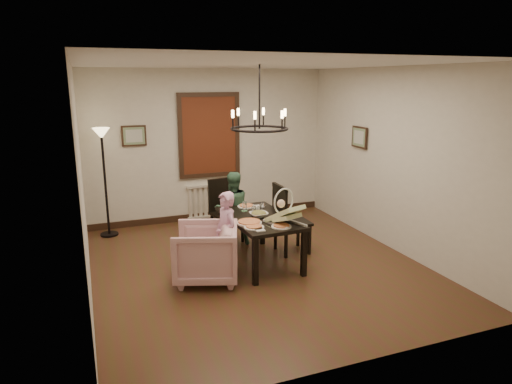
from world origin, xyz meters
TOP-DOWN VIEW (x-y plane):
  - room_shell at (0.00, 0.37)m, footprint 4.51×5.00m
  - dining_table at (0.08, 0.12)m, footprint 0.90×1.52m
  - chair_far at (-0.08, 1.17)m, footprint 0.53×0.53m
  - chair_right at (0.70, 0.32)m, footprint 0.48×0.48m
  - armchair at (-0.80, -0.19)m, footprint 1.05×1.04m
  - elderly_woman at (-0.51, -0.14)m, footprint 0.29×0.39m
  - seated_man at (-0.05, 0.96)m, footprint 0.52×0.42m
  - baby_bouncer at (0.27, -0.33)m, footprint 0.53×0.62m
  - salad_bowl at (0.07, 0.12)m, footprint 0.31×0.31m
  - pizza_platter at (-0.17, -0.14)m, footprint 0.34×0.34m
  - drinking_glass at (0.03, 0.21)m, footprint 0.06×0.06m
  - window_blinds at (0.00, 2.46)m, footprint 1.00×0.03m
  - radiator at (0.00, 2.48)m, footprint 0.92×0.12m
  - picture_back at (-1.35, 2.47)m, footprint 0.42×0.03m
  - picture_right at (2.21, 0.90)m, footprint 0.03×0.42m
  - floor_lamp at (-1.90, 2.15)m, footprint 0.30×0.30m
  - chandelier at (0.08, 0.12)m, footprint 0.80×0.80m

SIDE VIEW (x-z plane):
  - radiator at x=0.00m, z-range 0.04..0.66m
  - armchair at x=-0.80m, z-range 0.00..0.76m
  - elderly_woman at x=-0.51m, z-range 0.00..0.97m
  - seated_man at x=-0.05m, z-range 0.00..0.99m
  - chair_far at x=-0.08m, z-range 0.00..1.03m
  - chair_right at x=0.70m, z-range 0.00..1.09m
  - dining_table at x=0.08m, z-range 0.26..0.96m
  - pizza_platter at x=-0.17m, z-range 0.70..0.74m
  - salad_bowl at x=0.07m, z-range 0.70..0.77m
  - drinking_glass at x=0.03m, z-range 0.70..0.82m
  - baby_bouncer at x=0.27m, z-range 0.70..1.04m
  - floor_lamp at x=-1.90m, z-range 0.00..1.80m
  - room_shell at x=0.00m, z-range -0.01..2.80m
  - window_blinds at x=0.00m, z-range 0.90..2.30m
  - picture_back at x=-1.35m, z-range 1.47..1.83m
  - picture_right at x=2.21m, z-range 1.47..1.83m
  - chandelier at x=0.08m, z-range 1.93..1.97m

